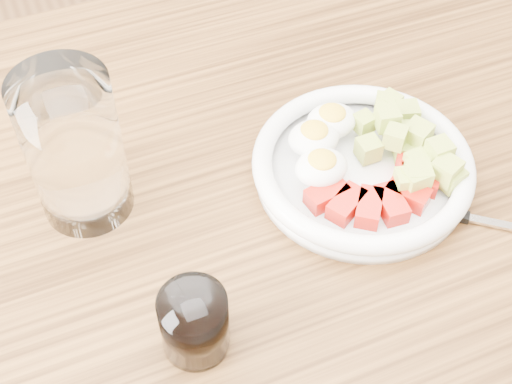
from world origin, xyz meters
TOP-DOWN VIEW (x-y plane):
  - dining_table at (0.00, 0.00)m, footprint 1.50×0.90m
  - bowl at (0.12, 0.01)m, footprint 0.24×0.24m
  - fork at (0.18, -0.08)m, footprint 0.15×0.12m
  - water_glass at (-0.17, 0.09)m, footprint 0.10×0.10m
  - coffee_glass at (-0.12, -0.11)m, footprint 0.06×0.06m

SIDE VIEW (x-z plane):
  - dining_table at x=0.00m, z-range 0.28..1.05m
  - fork at x=0.18m, z-range 0.77..0.78m
  - bowl at x=0.12m, z-range 0.76..0.82m
  - coffee_glass at x=-0.12m, z-range 0.77..0.84m
  - water_glass at x=-0.17m, z-range 0.77..0.94m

